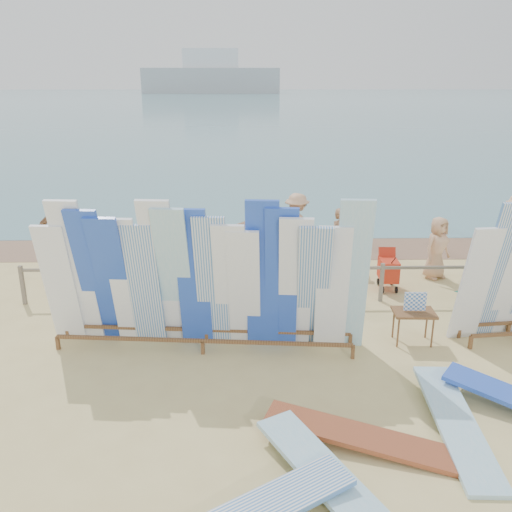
{
  "coord_description": "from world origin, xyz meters",
  "views": [
    {
      "loc": [
        -1.06,
        -8.29,
        4.81
      ],
      "look_at": [
        -0.83,
        2.83,
        1.15
      ],
      "focal_mm": 38.0,
      "sensor_mm": 36.0,
      "label": 1
    }
  ],
  "objects_px": {
    "beachgoer_5": "(263,230)",
    "stroller": "(388,274)",
    "vendor_table": "(413,326)",
    "beachgoer_1": "(176,254)",
    "flat_board_a": "(333,493)",
    "beachgoer_0": "(77,246)",
    "beachgoer_extra_1": "(57,234)",
    "beachgoer_7": "(340,239)",
    "beachgoer_2": "(224,259)",
    "beachgoer_3": "(297,226)",
    "main_surfboard_rack": "(203,283)",
    "flat_board_b": "(455,431)",
    "flat_board_c": "(361,445)",
    "beach_chair_left": "(261,275)",
    "beachgoer_6": "(437,248)",
    "beach_chair_right": "(327,279)"
  },
  "relations": [
    {
      "from": "beachgoer_5",
      "to": "stroller",
      "type": "bearing_deg",
      "value": 153.92
    },
    {
      "from": "vendor_table",
      "to": "beachgoer_1",
      "type": "relative_size",
      "value": 0.65
    },
    {
      "from": "flat_board_a",
      "to": "stroller",
      "type": "bearing_deg",
      "value": 40.83
    },
    {
      "from": "beachgoer_0",
      "to": "flat_board_a",
      "type": "bearing_deg",
      "value": -111.83
    },
    {
      "from": "beachgoer_5",
      "to": "beachgoer_extra_1",
      "type": "xyz_separation_m",
      "value": [
        -5.45,
        -0.44,
        0.06
      ]
    },
    {
      "from": "beachgoer_7",
      "to": "vendor_table",
      "type": "bearing_deg",
      "value": -108.51
    },
    {
      "from": "beachgoer_0",
      "to": "beachgoer_2",
      "type": "bearing_deg",
      "value": -74.02
    },
    {
      "from": "vendor_table",
      "to": "stroller",
      "type": "distance_m",
      "value": 2.78
    },
    {
      "from": "beachgoer_5",
      "to": "beachgoer_3",
      "type": "height_order",
      "value": "beachgoer_3"
    },
    {
      "from": "beachgoer_extra_1",
      "to": "main_surfboard_rack",
      "type": "bearing_deg",
      "value": -60.66
    },
    {
      "from": "flat_board_b",
      "to": "stroller",
      "type": "relative_size",
      "value": 2.82
    },
    {
      "from": "flat_board_b",
      "to": "beachgoer_1",
      "type": "height_order",
      "value": "beachgoer_1"
    },
    {
      "from": "beachgoer_5",
      "to": "beachgoer_0",
      "type": "bearing_deg",
      "value": 25.31
    },
    {
      "from": "vendor_table",
      "to": "flat_board_b",
      "type": "xyz_separation_m",
      "value": [
        -0.18,
        -2.74,
        -0.34
      ]
    },
    {
      "from": "vendor_table",
      "to": "beachgoer_2",
      "type": "xyz_separation_m",
      "value": [
        -3.68,
        2.63,
        0.48
      ]
    },
    {
      "from": "flat_board_b",
      "to": "flat_board_c",
      "type": "height_order",
      "value": "flat_board_c"
    },
    {
      "from": "beach_chair_left",
      "to": "beachgoer_6",
      "type": "bearing_deg",
      "value": 21.42
    },
    {
      "from": "main_surfboard_rack",
      "to": "flat_board_a",
      "type": "relative_size",
      "value": 2.19
    },
    {
      "from": "beachgoer_2",
      "to": "beachgoer_5",
      "type": "bearing_deg",
      "value": -128.5
    },
    {
      "from": "beach_chair_right",
      "to": "beachgoer_2",
      "type": "xyz_separation_m",
      "value": [
        -2.46,
        -0.18,
        0.58
      ]
    },
    {
      "from": "flat_board_c",
      "to": "beachgoer_7",
      "type": "bearing_deg",
      "value": 12.76
    },
    {
      "from": "beachgoer_extra_1",
      "to": "beachgoer_3",
      "type": "xyz_separation_m",
      "value": [
        6.4,
        0.61,
        0.01
      ]
    },
    {
      "from": "flat_board_b",
      "to": "beachgoer_0",
      "type": "relative_size",
      "value": 1.71
    },
    {
      "from": "vendor_table",
      "to": "beachgoer_5",
      "type": "xyz_separation_m",
      "value": [
        -2.69,
        5.01,
        0.51
      ]
    },
    {
      "from": "beachgoer_5",
      "to": "beachgoer_7",
      "type": "bearing_deg",
      "value": 171.52
    },
    {
      "from": "beach_chair_right",
      "to": "stroller",
      "type": "distance_m",
      "value": 1.46
    },
    {
      "from": "flat_board_a",
      "to": "beach_chair_right",
      "type": "xyz_separation_m",
      "value": [
        0.9,
        6.73,
        0.24
      ]
    },
    {
      "from": "beach_chair_right",
      "to": "beachgoer_5",
      "type": "bearing_deg",
      "value": 105.56
    },
    {
      "from": "vendor_table",
      "to": "beachgoer_extra_1",
      "type": "relative_size",
      "value": 0.56
    },
    {
      "from": "flat_board_c",
      "to": "beachgoer_1",
      "type": "height_order",
      "value": "beachgoer_1"
    },
    {
      "from": "beach_chair_left",
      "to": "beachgoer_3",
      "type": "relative_size",
      "value": 0.52
    },
    {
      "from": "beachgoer_0",
      "to": "beachgoer_7",
      "type": "bearing_deg",
      "value": -52.33
    },
    {
      "from": "beachgoer_5",
      "to": "beachgoer_extra_1",
      "type": "relative_size",
      "value": 0.94
    },
    {
      "from": "beachgoer_7",
      "to": "beachgoer_1",
      "type": "distance_m",
      "value": 4.31
    },
    {
      "from": "flat_board_c",
      "to": "beach_chair_right",
      "type": "height_order",
      "value": "beach_chair_right"
    },
    {
      "from": "flat_board_a",
      "to": "stroller",
      "type": "distance_m",
      "value": 7.11
    },
    {
      "from": "beachgoer_2",
      "to": "beachgoer_1",
      "type": "distance_m",
      "value": 1.26
    },
    {
      "from": "main_surfboard_rack",
      "to": "beachgoer_3",
      "type": "relative_size",
      "value": 3.22
    },
    {
      "from": "beach_chair_left",
      "to": "beachgoer_3",
      "type": "distance_m",
      "value": 2.51
    },
    {
      "from": "main_surfboard_rack",
      "to": "beachgoer_2",
      "type": "relative_size",
      "value": 3.59
    },
    {
      "from": "beachgoer_5",
      "to": "beachgoer_1",
      "type": "distance_m",
      "value": 2.85
    },
    {
      "from": "flat_board_a",
      "to": "beachgoer_0",
      "type": "xyz_separation_m",
      "value": [
        -5.29,
        7.76,
        0.79
      ]
    },
    {
      "from": "beach_chair_right",
      "to": "beachgoer_6",
      "type": "height_order",
      "value": "beachgoer_6"
    },
    {
      "from": "main_surfboard_rack",
      "to": "beachgoer_1",
      "type": "bearing_deg",
      "value": 110.18
    },
    {
      "from": "flat_board_b",
      "to": "beachgoer_6",
      "type": "height_order",
      "value": "beachgoer_6"
    },
    {
      "from": "beachgoer_2",
      "to": "flat_board_b",
      "type": "bearing_deg",
      "value": 107.09
    },
    {
      "from": "stroller",
      "to": "beachgoer_0",
      "type": "xyz_separation_m",
      "value": [
        -7.64,
        1.06,
        0.4
      ]
    },
    {
      "from": "beachgoer_7",
      "to": "beachgoer_3",
      "type": "height_order",
      "value": "beachgoer_3"
    },
    {
      "from": "stroller",
      "to": "main_surfboard_rack",
      "type": "bearing_deg",
      "value": -142.5
    },
    {
      "from": "main_surfboard_rack",
      "to": "beachgoer_0",
      "type": "xyz_separation_m",
      "value": [
        -3.48,
        3.99,
        -0.52
      ]
    }
  ]
}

